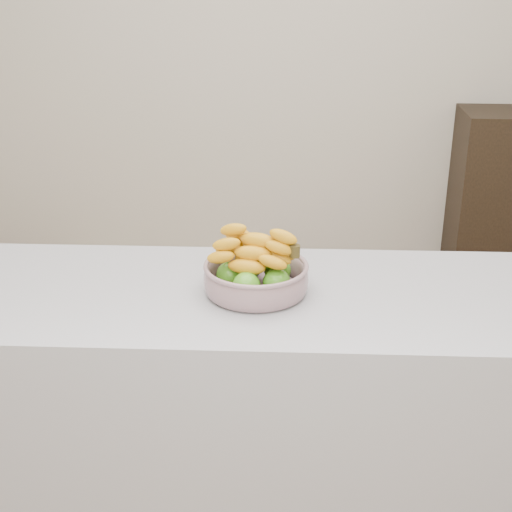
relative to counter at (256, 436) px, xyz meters
The scene contains 4 objects.
ground 0.61m from the counter, 90.00° to the left, with size 4.00×4.00×0.00m, color #A18662.
counter is the anchor object (origin of this frame).
cabinet 2.54m from the counter, 59.96° to the left, with size 0.52×0.42×0.94m, color black.
fruit_bowl 0.50m from the counter, behind, with size 0.27×0.27×0.16m.
Camera 1 is at (0.08, -2.06, 1.69)m, focal length 50.00 mm.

